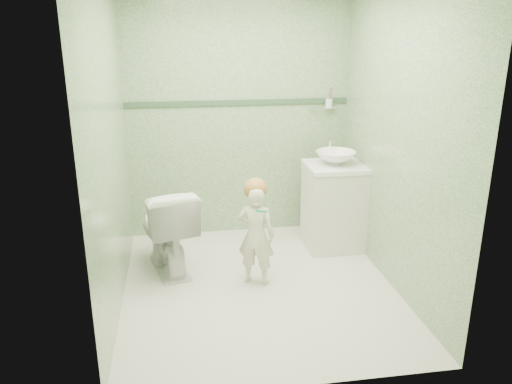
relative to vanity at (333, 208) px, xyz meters
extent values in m
plane|color=beige|center=(-0.84, -0.70, -0.40)|extent=(2.50, 2.50, 0.00)
cube|color=#6B9066|center=(-0.84, 0.55, 0.80)|extent=(2.20, 0.04, 2.40)
cube|color=#6B9066|center=(-0.84, -1.95, 0.80)|extent=(2.20, 0.04, 2.40)
cube|color=#6B9066|center=(-1.94, -0.70, 0.80)|extent=(0.04, 2.50, 2.40)
cube|color=#6B9066|center=(0.26, -0.70, 0.80)|extent=(0.04, 2.50, 2.40)
cube|color=#335138|center=(-0.84, 0.54, 0.95)|extent=(2.20, 0.02, 0.05)
cube|color=silver|center=(0.00, 0.00, 0.00)|extent=(0.52, 0.50, 0.80)
cube|color=white|center=(0.00, 0.00, 0.41)|extent=(0.54, 0.52, 0.04)
imported|color=white|center=(0.00, 0.00, 0.49)|extent=(0.37, 0.37, 0.13)
cylinder|color=silver|center=(0.00, 0.20, 0.55)|extent=(0.03, 0.03, 0.18)
cylinder|color=silver|center=(0.00, 0.15, 0.63)|extent=(0.02, 0.12, 0.02)
cylinder|color=silver|center=(0.00, 0.50, 0.88)|extent=(0.26, 0.02, 0.02)
cylinder|color=silver|center=(0.06, 0.48, 0.93)|extent=(0.07, 0.07, 0.09)
cylinder|color=purple|center=(0.06, 0.47, 1.00)|extent=(0.01, 0.01, 0.17)
cylinder|color=#BF3826|center=(0.07, 0.48, 1.00)|extent=(0.01, 0.01, 0.17)
imported|color=white|center=(-1.58, -0.25, -0.01)|extent=(0.60, 0.84, 0.77)
imported|color=silver|center=(-0.85, -0.62, 0.03)|extent=(0.37, 0.31, 0.85)
sphere|color=#AB7538|center=(-0.85, -0.59, 0.42)|extent=(0.19, 0.19, 0.19)
cylinder|color=#0D956E|center=(-0.83, -0.77, 0.29)|extent=(0.11, 0.11, 0.06)
cube|color=white|center=(-0.86, -0.70, 0.33)|extent=(0.03, 0.03, 0.02)
camera|label=1|loc=(-1.45, -4.40, 1.66)|focal=35.49mm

